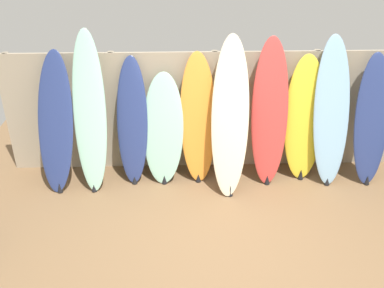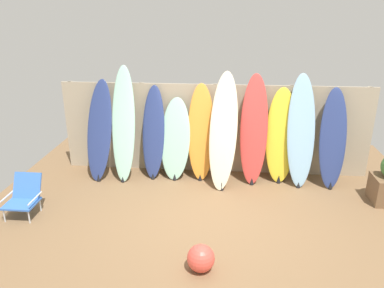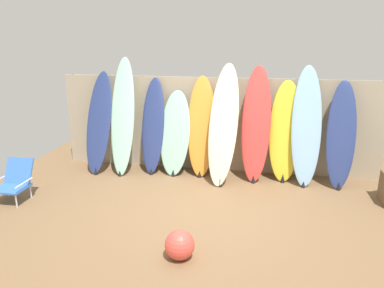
{
  "view_description": "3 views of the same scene",
  "coord_description": "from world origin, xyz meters",
  "px_view_note": "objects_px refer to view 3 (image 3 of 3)",
  "views": [
    {
      "loc": [
        -0.5,
        -3.78,
        3.43
      ],
      "look_at": [
        -0.35,
        0.83,
        0.98
      ],
      "focal_mm": 40.0,
      "sensor_mm": 36.0,
      "label": 1
    },
    {
      "loc": [
        0.2,
        -5.1,
        3.22
      ],
      "look_at": [
        -0.32,
        0.61,
        1.08
      ],
      "focal_mm": 35.0,
      "sensor_mm": 36.0,
      "label": 2
    },
    {
      "loc": [
        0.81,
        -4.94,
        2.58
      ],
      "look_at": [
        -0.24,
        0.76,
        0.86
      ],
      "focal_mm": 35.0,
      "sensor_mm": 36.0,
      "label": 3
    }
  ],
  "objects_px": {
    "surfboard_navy_2": "(153,126)",
    "surfboard_cream_5": "(223,125)",
    "beach_ball": "(180,245)",
    "surfboard_seafoam_1": "(123,117)",
    "surfboard_navy_9": "(341,135)",
    "beach_chair": "(15,180)",
    "surfboard_yellow_7": "(285,132)",
    "surfboard_skyblue_8": "(306,127)",
    "surfboard_orange_4": "(201,127)",
    "surfboard_red_6": "(256,125)",
    "surfboard_navy_0": "(99,123)",
    "surfboard_seafoam_3": "(175,134)"
  },
  "relations": [
    {
      "from": "surfboard_navy_2",
      "to": "beach_chair",
      "type": "height_order",
      "value": "surfboard_navy_2"
    },
    {
      "from": "surfboard_seafoam_1",
      "to": "surfboard_cream_5",
      "type": "bearing_deg",
      "value": -2.99
    },
    {
      "from": "surfboard_navy_9",
      "to": "beach_ball",
      "type": "distance_m",
      "value": 3.61
    },
    {
      "from": "surfboard_yellow_7",
      "to": "beach_chair",
      "type": "distance_m",
      "value": 4.63
    },
    {
      "from": "surfboard_seafoam_3",
      "to": "surfboard_orange_4",
      "type": "height_order",
      "value": "surfboard_orange_4"
    },
    {
      "from": "surfboard_skyblue_8",
      "to": "beach_chair",
      "type": "relative_size",
      "value": 3.26
    },
    {
      "from": "surfboard_navy_2",
      "to": "surfboard_orange_4",
      "type": "relative_size",
      "value": 0.97
    },
    {
      "from": "surfboard_seafoam_1",
      "to": "surfboard_yellow_7",
      "type": "distance_m",
      "value": 3.01
    },
    {
      "from": "surfboard_cream_5",
      "to": "beach_chair",
      "type": "bearing_deg",
      "value": -155.27
    },
    {
      "from": "surfboard_navy_0",
      "to": "beach_ball",
      "type": "bearing_deg",
      "value": -51.36
    },
    {
      "from": "surfboard_orange_4",
      "to": "surfboard_seafoam_1",
      "type": "bearing_deg",
      "value": -176.0
    },
    {
      "from": "surfboard_seafoam_1",
      "to": "surfboard_cream_5",
      "type": "height_order",
      "value": "surfboard_seafoam_1"
    },
    {
      "from": "surfboard_orange_4",
      "to": "surfboard_yellow_7",
      "type": "relative_size",
      "value": 1.02
    },
    {
      "from": "surfboard_seafoam_1",
      "to": "beach_ball",
      "type": "xyz_separation_m",
      "value": [
        1.68,
        -2.73,
        -0.9
      ]
    },
    {
      "from": "beach_chair",
      "to": "surfboard_orange_4",
      "type": "bearing_deg",
      "value": 48.34
    },
    {
      "from": "surfboard_seafoam_3",
      "to": "beach_ball",
      "type": "xyz_separation_m",
      "value": [
        0.69,
        -2.79,
        -0.6
      ]
    },
    {
      "from": "surfboard_navy_9",
      "to": "beach_ball",
      "type": "relative_size",
      "value": 5.09
    },
    {
      "from": "surfboard_navy_2",
      "to": "surfboard_skyblue_8",
      "type": "distance_m",
      "value": 2.79
    },
    {
      "from": "surfboard_navy_2",
      "to": "beach_ball",
      "type": "bearing_deg",
      "value": -68.3
    },
    {
      "from": "surfboard_seafoam_1",
      "to": "surfboard_seafoam_3",
      "type": "xyz_separation_m",
      "value": [
        0.99,
        0.06,
        -0.3
      ]
    },
    {
      "from": "surfboard_navy_0",
      "to": "surfboard_yellow_7",
      "type": "xyz_separation_m",
      "value": [
        3.47,
        0.14,
        -0.05
      ]
    },
    {
      "from": "surfboard_orange_4",
      "to": "surfboard_seafoam_3",
      "type": "bearing_deg",
      "value": -175.29
    },
    {
      "from": "surfboard_navy_9",
      "to": "beach_chair",
      "type": "height_order",
      "value": "surfboard_navy_9"
    },
    {
      "from": "surfboard_navy_9",
      "to": "surfboard_yellow_7",
      "type": "bearing_deg",
      "value": 173.49
    },
    {
      "from": "surfboard_navy_9",
      "to": "beach_ball",
      "type": "xyz_separation_m",
      "value": [
        -2.24,
        -2.73,
        -0.73
      ]
    },
    {
      "from": "surfboard_navy_2",
      "to": "surfboard_cream_5",
      "type": "relative_size",
      "value": 0.86
    },
    {
      "from": "surfboard_yellow_7",
      "to": "beach_chair",
      "type": "bearing_deg",
      "value": -158.62
    },
    {
      "from": "surfboard_seafoam_1",
      "to": "surfboard_navy_9",
      "type": "relative_size",
      "value": 1.18
    },
    {
      "from": "surfboard_yellow_7",
      "to": "surfboard_skyblue_8",
      "type": "height_order",
      "value": "surfboard_skyblue_8"
    },
    {
      "from": "surfboard_skyblue_8",
      "to": "beach_ball",
      "type": "distance_m",
      "value": 3.33
    },
    {
      "from": "surfboard_seafoam_3",
      "to": "surfboard_navy_9",
      "type": "height_order",
      "value": "surfboard_navy_9"
    },
    {
      "from": "surfboard_seafoam_1",
      "to": "surfboard_navy_9",
      "type": "height_order",
      "value": "surfboard_seafoam_1"
    },
    {
      "from": "surfboard_skyblue_8",
      "to": "beach_chair",
      "type": "bearing_deg",
      "value": -160.95
    },
    {
      "from": "surfboard_cream_5",
      "to": "surfboard_navy_9",
      "type": "xyz_separation_m",
      "value": [
        2.01,
        0.1,
        -0.12
      ]
    },
    {
      "from": "surfboard_red_6",
      "to": "surfboard_yellow_7",
      "type": "bearing_deg",
      "value": 7.32
    },
    {
      "from": "surfboard_seafoam_3",
      "to": "surfboard_navy_2",
      "type": "bearing_deg",
      "value": 175.11
    },
    {
      "from": "surfboard_seafoam_3",
      "to": "surfboard_skyblue_8",
      "type": "distance_m",
      "value": 2.37
    },
    {
      "from": "surfboard_yellow_7",
      "to": "surfboard_skyblue_8",
      "type": "xyz_separation_m",
      "value": [
        0.34,
        -0.08,
        0.13
      ]
    },
    {
      "from": "surfboard_orange_4",
      "to": "surfboard_navy_9",
      "type": "xyz_separation_m",
      "value": [
        2.44,
        -0.1,
        -0.01
      ]
    },
    {
      "from": "surfboard_seafoam_1",
      "to": "surfboard_orange_4",
      "type": "height_order",
      "value": "surfboard_seafoam_1"
    },
    {
      "from": "surfboard_seafoam_3",
      "to": "surfboard_red_6",
      "type": "bearing_deg",
      "value": -0.91
    },
    {
      "from": "surfboard_navy_2",
      "to": "surfboard_navy_9",
      "type": "height_order",
      "value": "surfboard_navy_9"
    },
    {
      "from": "surfboard_navy_2",
      "to": "beach_ball",
      "type": "height_order",
      "value": "surfboard_navy_2"
    },
    {
      "from": "surfboard_navy_0",
      "to": "surfboard_navy_2",
      "type": "distance_m",
      "value": 1.04
    },
    {
      "from": "surfboard_orange_4",
      "to": "beach_chair",
      "type": "distance_m",
      "value": 3.28
    },
    {
      "from": "surfboard_seafoam_1",
      "to": "beach_chair",
      "type": "xyz_separation_m",
      "value": [
        -1.28,
        -1.57,
        -0.75
      ]
    },
    {
      "from": "surfboard_seafoam_3",
      "to": "surfboard_skyblue_8",
      "type": "relative_size",
      "value": 0.76
    },
    {
      "from": "surfboard_seafoam_1",
      "to": "surfboard_skyblue_8",
      "type": "xyz_separation_m",
      "value": [
        3.34,
        0.03,
        -0.05
      ]
    },
    {
      "from": "surfboard_seafoam_3",
      "to": "beach_ball",
      "type": "bearing_deg",
      "value": -76.08
    },
    {
      "from": "surfboard_navy_9",
      "to": "surfboard_red_6",
      "type": "bearing_deg",
      "value": 178.46
    }
  ]
}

